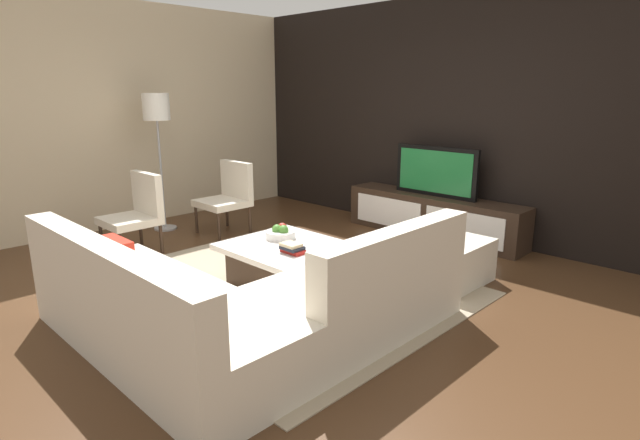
% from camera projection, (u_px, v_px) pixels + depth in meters
% --- Properties ---
extents(ground_plane, '(14.00, 14.00, 0.00)m').
position_uv_depth(ground_plane, '(285.00, 290.00, 4.51)').
color(ground_plane, '#4C301C').
extents(feature_wall_back, '(6.40, 0.12, 2.80)m').
position_uv_depth(feature_wall_back, '(452.00, 118.00, 6.03)').
color(feature_wall_back, black).
rests_on(feature_wall_back, ground).
extents(side_wall_left, '(0.12, 5.20, 2.80)m').
position_uv_depth(side_wall_left, '(128.00, 116.00, 6.46)').
color(side_wall_left, beige).
rests_on(side_wall_left, ground).
extents(area_rug, '(3.10, 2.58, 0.01)m').
position_uv_depth(area_rug, '(278.00, 286.00, 4.58)').
color(area_rug, tan).
rests_on(area_rug, ground).
extents(media_console, '(2.26, 0.44, 0.50)m').
position_uv_depth(media_console, '(433.00, 216.00, 6.11)').
color(media_console, '#332319').
rests_on(media_console, ground).
extents(television, '(1.07, 0.06, 0.59)m').
position_uv_depth(television, '(436.00, 171.00, 5.97)').
color(television, black).
rests_on(television, media_console).
extents(sectional_couch, '(2.29, 2.40, 0.83)m').
position_uv_depth(sectional_couch, '(243.00, 305.00, 3.51)').
color(sectional_couch, beige).
rests_on(sectional_couch, ground).
extents(coffee_table, '(1.01, 0.94, 0.38)m').
position_uv_depth(coffee_table, '(286.00, 263.00, 4.60)').
color(coffee_table, '#332319').
rests_on(coffee_table, ground).
extents(accent_chair_near, '(0.55, 0.53, 0.87)m').
position_uv_depth(accent_chair_near, '(137.00, 209.00, 5.41)').
color(accent_chair_near, '#332319').
rests_on(accent_chair_near, ground).
extents(floor_lamp, '(0.32, 0.32, 1.69)m').
position_uv_depth(floor_lamp, '(157.00, 115.00, 6.12)').
color(floor_lamp, '#A5A5AA').
rests_on(floor_lamp, ground).
extents(ottoman, '(0.70, 0.70, 0.40)m').
position_uv_depth(ottoman, '(444.00, 260.00, 4.70)').
color(ottoman, beige).
rests_on(ottoman, ground).
extents(fruit_bowl, '(0.28, 0.28, 0.14)m').
position_uv_depth(fruit_bowl, '(281.00, 233.00, 4.73)').
color(fruit_bowl, silver).
rests_on(fruit_bowl, coffee_table).
extents(accent_chair_far, '(0.56, 0.54, 0.87)m').
position_uv_depth(accent_chair_far, '(229.00, 193.00, 6.25)').
color(accent_chair_far, '#332319').
rests_on(accent_chair_far, ground).
extents(decorative_ball, '(0.24, 0.24, 0.24)m').
position_uv_depth(decorative_ball, '(446.00, 226.00, 4.62)').
color(decorative_ball, '#997247').
rests_on(decorative_ball, ottoman).
extents(book_stack, '(0.21, 0.14, 0.09)m').
position_uv_depth(book_stack, '(292.00, 248.00, 4.31)').
color(book_stack, maroon).
rests_on(book_stack, coffee_table).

